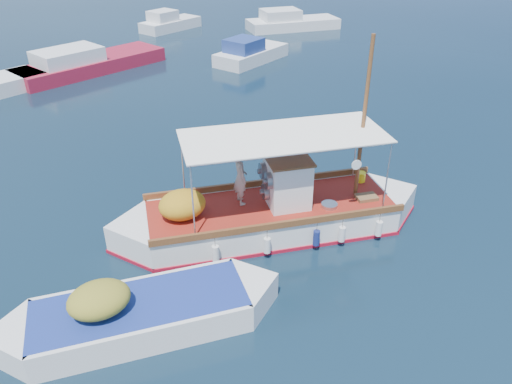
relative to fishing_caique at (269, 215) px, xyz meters
name	(u,v)px	position (x,y,z in m)	size (l,w,h in m)	color
ground	(272,234)	(-0.05, -0.29, -0.54)	(160.00, 160.00, 0.00)	black
fishing_caique	(269,215)	(0.00, 0.00, 0.00)	(9.81, 4.33, 6.14)	white
dinghy	(139,316)	(-4.83, -2.28, -0.18)	(6.97, 2.77, 1.72)	white
bg_boat_n	(86,64)	(-1.73, 20.07, -0.05)	(9.64, 5.78, 1.80)	maroon
bg_boat_ne	(250,54)	(8.15, 17.52, -0.05)	(5.75, 4.29, 1.80)	silver
bg_boat_e	(290,23)	(15.43, 24.61, -0.05)	(7.73, 3.74, 1.80)	silver
bg_boat_far_n	(169,24)	(6.53, 28.88, -0.05)	(5.45, 3.87, 1.80)	silver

